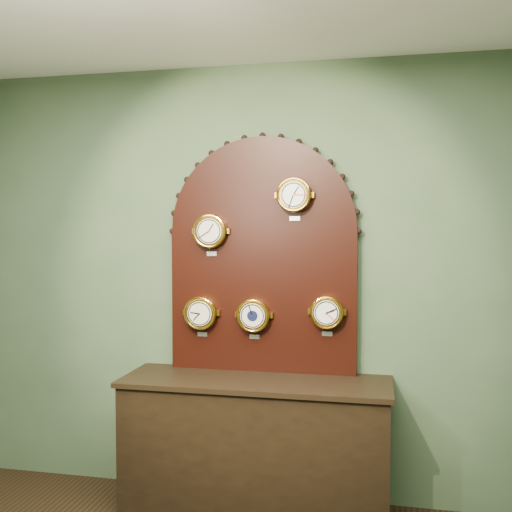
% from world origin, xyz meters
% --- Properties ---
extents(wall_back, '(4.00, 0.00, 4.00)m').
position_xyz_m(wall_back, '(0.00, 2.50, 1.40)').
color(wall_back, '#40573B').
rests_on(wall_back, ground).
extents(shop_counter, '(1.60, 0.50, 0.80)m').
position_xyz_m(shop_counter, '(0.00, 2.23, 0.40)').
color(shop_counter, black).
rests_on(shop_counter, ground_plane).
extents(display_board, '(1.26, 0.06, 1.53)m').
position_xyz_m(display_board, '(0.00, 2.45, 1.63)').
color(display_board, black).
rests_on(display_board, shop_counter).
extents(roman_clock, '(0.22, 0.08, 0.27)m').
position_xyz_m(roman_clock, '(-0.33, 2.38, 1.73)').
color(roman_clock, gold).
rests_on(roman_clock, display_board).
extents(arabic_clock, '(0.21, 0.08, 0.27)m').
position_xyz_m(arabic_clock, '(0.21, 2.38, 1.95)').
color(arabic_clock, gold).
rests_on(arabic_clock, display_board).
extents(hygrometer, '(0.22, 0.08, 0.27)m').
position_xyz_m(hygrometer, '(-0.39, 2.38, 1.20)').
color(hygrometer, gold).
rests_on(hygrometer, display_board).
extents(barometer, '(0.21, 0.08, 0.26)m').
position_xyz_m(barometer, '(-0.04, 2.38, 1.20)').
color(barometer, gold).
rests_on(barometer, display_board).
extents(tide_clock, '(0.21, 0.08, 0.26)m').
position_xyz_m(tide_clock, '(0.42, 2.38, 1.23)').
color(tide_clock, gold).
rests_on(tide_clock, display_board).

